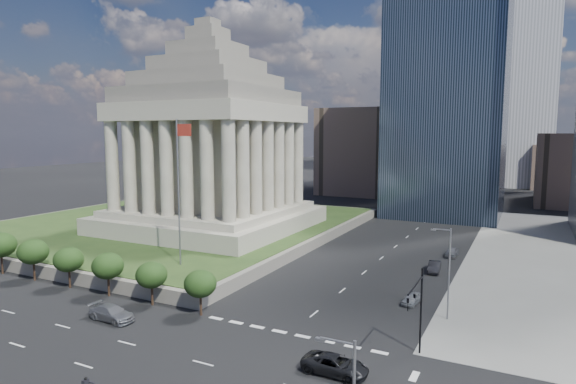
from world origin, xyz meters
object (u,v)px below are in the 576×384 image
Objects in this scene: parked_sedan_far at (452,252)px; parked_sedan_mid at (434,267)px; street_lamp_north at (448,268)px; suv_grey at (112,313)px; war_memorial at (210,126)px; flagpole at (179,184)px; parked_sedan_near at (412,299)px; pickup_truck at (335,365)px; traffic_signal_ne at (417,304)px.

parked_sedan_mid is at bearing -93.14° from parked_sedan_far.
street_lamp_north reaches higher than suv_grey.
war_memorial reaches higher than flagpole.
parked_sedan_near is 25.10m from parked_sedan_far.
suv_grey is 1.50× the size of parked_sedan_near.
war_memorial is 9.07× the size of parked_sedan_far.
war_memorial is 60.55m from pickup_truck.
parked_sedan_near is at bearing -4.76° from pickup_truck.
pickup_truck is at bearing -87.40° from suv_grey.
war_memorial is 7.01× the size of suv_grey.
traffic_signal_ne is 11.34m from street_lamp_north.
parked_sedan_mid is at bearing 103.70° from street_lamp_north.
parked_sedan_mid is 10.50m from parked_sedan_far.
suv_grey is at bearing -152.73° from street_lamp_north.
flagpole is at bearing -135.43° from parked_sedan_far.
war_memorial reaches higher than parked_sedan_mid.
parked_sedan_near is at bearing 7.63° from flagpole.
flagpole is at bearing 62.79° from pickup_truck.
traffic_signal_ne reaches higher than suv_grey.
flagpole is 5.41× the size of parked_sedan_near.
street_lamp_north is 28.84m from parked_sedan_far.
war_memorial is 4.88× the size of traffic_signal_ne.
parked_sedan_near is (-3.50, 14.43, -4.62)m from traffic_signal_ne.
traffic_signal_ne is 1.44× the size of suv_grey.
traffic_signal_ne is (46.50, -34.30, -16.15)m from war_memorial.
flagpole is at bearing -153.97° from parked_sedan_mid.
traffic_signal_ne reaches higher than pickup_truck.
street_lamp_north is at bearing 85.81° from traffic_signal_ne.
street_lamp_north is at bearing -19.91° from pickup_truck.
pickup_truck is (28.81, -15.52, -12.33)m from flagpole.
parked_sedan_far is (0.93, 10.46, -0.03)m from parked_sedan_mid.
flagpole is 38.14m from parked_sedan_mid.
pickup_truck is at bearing -28.31° from flagpole.
war_memorial is 10.55× the size of parked_sedan_near.
pickup_truck is at bearing -98.65° from parked_sedan_mid.
flagpole reaches higher than parked_sedan_mid.
street_lamp_north is at bearing -81.58° from parked_sedan_mid.
flagpole reaches higher than street_lamp_north.
parked_sedan_mid reaches higher than parked_sedan_far.
parked_sedan_mid is (43.00, -5.24, -20.64)m from war_memorial.
street_lamp_north is at bearing 1.63° from flagpole.
flagpole is 3.60× the size of suv_grey.
street_lamp_north is 2.17× the size of parked_sedan_mid.
parked_sedan_near is at bearing 144.13° from street_lamp_north.
traffic_signal_ne reaches higher than parked_sedan_mid.
war_memorial reaches higher than street_lamp_north.
flagpole is at bearing -63.11° from war_memorial.
flagpole is 3.54× the size of pickup_truck.
parked_sedan_mid is (-4.33, 17.76, -4.90)m from street_lamp_north.
street_lamp_north is (0.83, 11.30, 0.41)m from traffic_signal_ne.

